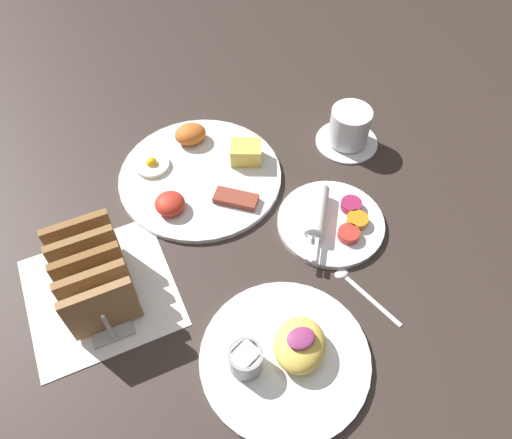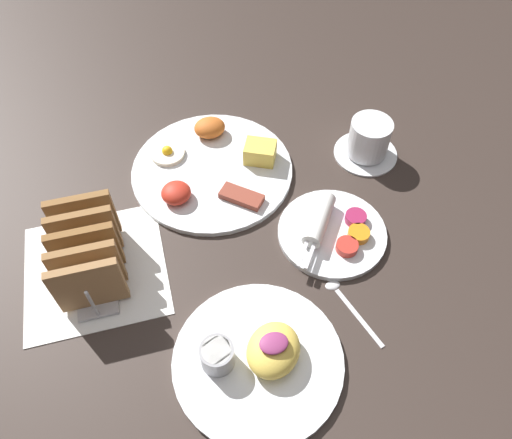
{
  "view_description": "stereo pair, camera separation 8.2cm",
  "coord_description": "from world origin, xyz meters",
  "px_view_note": "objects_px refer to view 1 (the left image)",
  "views": [
    {
      "loc": [
        -0.13,
        -0.41,
        0.68
      ],
      "look_at": [
        0.07,
        0.04,
        0.03
      ],
      "focal_mm": 35.0,
      "sensor_mm": 36.0,
      "label": 1
    },
    {
      "loc": [
        -0.06,
        -0.44,
        0.68
      ],
      "look_at": [
        0.07,
        0.04,
        0.03
      ],
      "focal_mm": 35.0,
      "sensor_mm": 36.0,
      "label": 2
    }
  ],
  "objects_px": {
    "plate_breakfast": "(200,173)",
    "coffee_cup": "(349,129)",
    "plate_foreground": "(285,355)",
    "plate_condiments": "(329,219)",
    "toast_rack": "(92,275)"
  },
  "relations": [
    {
      "from": "plate_breakfast",
      "to": "toast_rack",
      "type": "bearing_deg",
      "value": -144.18
    },
    {
      "from": "plate_condiments",
      "to": "coffee_cup",
      "type": "height_order",
      "value": "coffee_cup"
    },
    {
      "from": "plate_condiments",
      "to": "toast_rack",
      "type": "distance_m",
      "value": 0.39
    },
    {
      "from": "plate_condiments",
      "to": "plate_foreground",
      "type": "relative_size",
      "value": 0.75
    },
    {
      "from": "plate_condiments",
      "to": "coffee_cup",
      "type": "distance_m",
      "value": 0.2
    },
    {
      "from": "plate_breakfast",
      "to": "plate_foreground",
      "type": "xyz_separation_m",
      "value": [
        -0.01,
        -0.38,
        0.0
      ]
    },
    {
      "from": "coffee_cup",
      "to": "plate_condiments",
      "type": "bearing_deg",
      "value": -129.33
    },
    {
      "from": "plate_breakfast",
      "to": "coffee_cup",
      "type": "distance_m",
      "value": 0.29
    },
    {
      "from": "plate_condiments",
      "to": "plate_foreground",
      "type": "distance_m",
      "value": 0.26
    },
    {
      "from": "plate_breakfast",
      "to": "plate_foreground",
      "type": "distance_m",
      "value": 0.38
    },
    {
      "from": "plate_breakfast",
      "to": "plate_condiments",
      "type": "relative_size",
      "value": 1.63
    },
    {
      "from": "plate_breakfast",
      "to": "plate_condiments",
      "type": "xyz_separation_m",
      "value": [
        0.16,
        -0.19,
        0.0
      ]
    },
    {
      "from": "plate_breakfast",
      "to": "toast_rack",
      "type": "height_order",
      "value": "toast_rack"
    },
    {
      "from": "plate_breakfast",
      "to": "coffee_cup",
      "type": "xyz_separation_m",
      "value": [
        0.29,
        -0.03,
        0.03
      ]
    },
    {
      "from": "plate_condiments",
      "to": "coffee_cup",
      "type": "relative_size",
      "value": 1.52
    }
  ]
}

